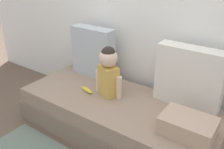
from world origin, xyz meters
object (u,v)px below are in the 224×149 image
couch (118,117)px  throw_pillow_left (93,52)px  throw_pillow_right (189,77)px  banana (87,90)px  folded_blanket (188,126)px  toddler (108,70)px

couch → throw_pillow_left: size_ratio=3.57×
throw_pillow_right → banana: throw_pillow_right is taller
couch → folded_blanket: (0.70, -0.10, 0.26)m
couch → folded_blanket: size_ratio=4.91×
couch → folded_blanket: bearing=-8.3°
throw_pillow_left → throw_pillow_right: throw_pillow_left is taller
throw_pillow_left → banana: 0.48m
banana → folded_blanket: size_ratio=0.42×
couch → throw_pillow_right: size_ratio=3.37×
toddler → banana: bearing=-158.3°
throw_pillow_left → folded_blanket: (1.24, -0.41, -0.20)m
toddler → folded_blanket: toddler is taller
toddler → throw_pillow_left: bearing=146.2°
throw_pillow_left → toddler: size_ratio=1.11×
throw_pillow_right → folded_blanket: 0.48m
throw_pillow_right → banana: bearing=-158.4°
throw_pillow_right → folded_blanket: (0.16, -0.41, -0.20)m
couch → toddler: size_ratio=3.98×
throw_pillow_left → folded_blanket: 1.32m
couch → throw_pillow_left: throw_pillow_left is taller
couch → throw_pillow_right: throw_pillow_right is taller
banana → folded_blanket: (1.05, -0.06, 0.05)m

